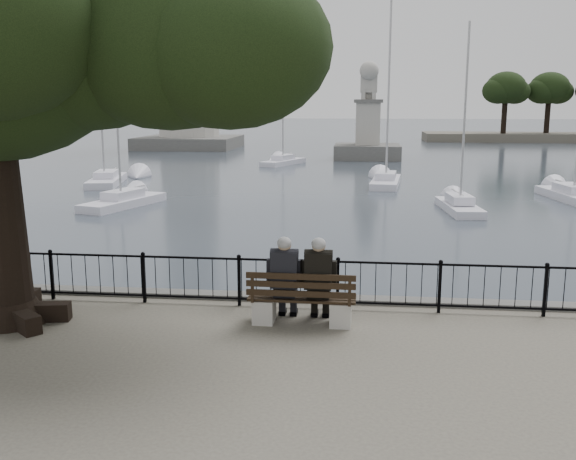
# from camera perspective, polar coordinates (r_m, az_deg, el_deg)

# --- Properties ---
(harbor) EXTENTS (260.00, 260.00, 1.20)m
(harbor) POSITION_cam_1_polar(r_m,az_deg,el_deg) (13.74, 0.24, -8.21)
(harbor) COLOR #4E4D4B
(harbor) RESTS_ON ground
(railing) EXTENTS (22.06, 0.06, 1.00)m
(railing) POSITION_cam_1_polar(r_m,az_deg,el_deg) (12.94, 0.00, -4.52)
(railing) COLOR black
(railing) RESTS_ON ground
(bench) EXTENTS (2.01, 0.63, 1.06)m
(bench) POSITION_cam_1_polar(r_m,az_deg,el_deg) (12.03, 1.24, -6.71)
(bench) COLOR #A5A197
(bench) RESTS_ON ground
(person_left) EXTENTS (0.49, 0.83, 1.68)m
(person_left) POSITION_cam_1_polar(r_m,az_deg,el_deg) (12.06, -0.23, -4.66)
(person_left) COLOR black
(person_left) RESTS_ON ground
(person_right) EXTENTS (0.49, 0.83, 1.68)m
(person_right) POSITION_cam_1_polar(r_m,az_deg,el_deg) (12.00, 2.77, -4.76)
(person_right) COLOR black
(person_right) RESTS_ON ground
(tree) EXTENTS (9.92, 6.93, 8.10)m
(tree) POSITION_cam_1_polar(r_m,az_deg,el_deg) (12.54, -21.95, 16.19)
(tree) COLOR black
(tree) RESTS_ON ground
(lighthouse) EXTENTS (10.70, 10.70, 32.52)m
(lighthouse) POSITION_cam_1_polar(r_m,az_deg,el_deg) (74.96, -9.04, 17.78)
(lighthouse) COLOR #4E4D4B
(lighthouse) RESTS_ON ground
(lion_monument) EXTENTS (5.96, 5.96, 8.80)m
(lion_monument) POSITION_cam_1_polar(r_m,az_deg,el_deg) (59.88, 7.09, 8.41)
(lion_monument) COLOR #4E4D4B
(lion_monument) RESTS_ON ground
(sailboat_a) EXTENTS (2.96, 5.57, 10.13)m
(sailboat_a) POSITION_cam_1_polar(r_m,az_deg,el_deg) (32.96, -14.42, 2.56)
(sailboat_a) COLOR silver
(sailboat_a) RESTS_ON ground
(sailboat_c) EXTENTS (1.78, 4.96, 8.84)m
(sailboat_c) POSITION_cam_1_polar(r_m,az_deg,el_deg) (31.59, 14.97, 2.14)
(sailboat_c) COLOR silver
(sailboat_c) RESTS_ON ground
(sailboat_d) EXTENTS (2.37, 6.01, 10.79)m
(sailboat_d) POSITION_cam_1_polar(r_m,az_deg,el_deg) (37.15, 23.90, 2.91)
(sailboat_d) COLOR silver
(sailboat_d) RESTS_ON ground
(sailboat_e) EXTENTS (2.98, 6.32, 13.29)m
(sailboat_e) POSITION_cam_1_polar(r_m,az_deg,el_deg) (42.33, -15.82, 4.43)
(sailboat_e) COLOR silver
(sailboat_e) RESTS_ON ground
(sailboat_f) EXTENTS (2.16, 5.93, 12.98)m
(sailboat_f) POSITION_cam_1_polar(r_m,az_deg,el_deg) (40.53, 8.68, 4.44)
(sailboat_f) COLOR silver
(sailboat_f) RESTS_ON ground
(sailboat_h) EXTENTS (3.42, 5.57, 13.76)m
(sailboat_h) POSITION_cam_1_polar(r_m,az_deg,el_deg) (53.79, -0.42, 6.26)
(sailboat_h) COLOR silver
(sailboat_h) RESTS_ON ground
(far_shore) EXTENTS (30.00, 8.60, 9.18)m
(far_shore) POSITION_cam_1_polar(r_m,az_deg,el_deg) (92.55, 21.90, 9.78)
(far_shore) COLOR #504C43
(far_shore) RESTS_ON ground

